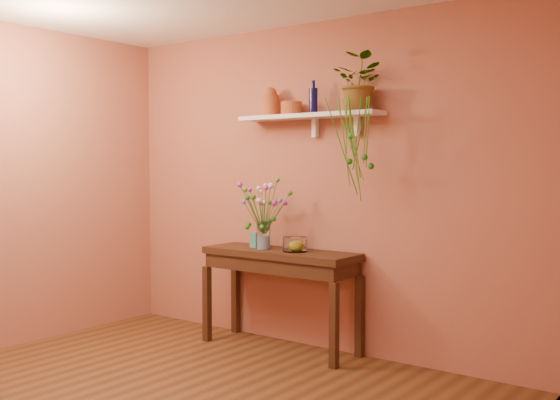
{
  "coord_description": "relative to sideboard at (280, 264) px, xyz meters",
  "views": [
    {
      "loc": [
        3.11,
        -2.58,
        1.52
      ],
      "look_at": [
        0.0,
        1.55,
        1.25
      ],
      "focal_mm": 42.55,
      "sensor_mm": 36.0,
      "label": 1
    }
  ],
  "objects": [
    {
      "name": "room",
      "position": [
        0.16,
        -1.76,
        0.65
      ],
      "size": [
        4.04,
        4.04,
        2.7
      ],
      "color": "brown",
      "rests_on": "ground"
    },
    {
      "name": "sideboard",
      "position": [
        0.0,
        0.0,
        0.0
      ],
      "size": [
        1.36,
        0.44,
        0.82
      ],
      "color": "#372012",
      "rests_on": "ground"
    },
    {
      "name": "wall_shelf",
      "position": [
        0.22,
        0.11,
        1.21
      ],
      "size": [
        1.3,
        0.24,
        0.19
      ],
      "color": "white",
      "rests_on": "room"
    },
    {
      "name": "terracotta_jug",
      "position": [
        -0.19,
        0.12,
        1.35
      ],
      "size": [
        0.16,
        0.16,
        0.24
      ],
      "color": "#BF512F",
      "rests_on": "wall_shelf"
    },
    {
      "name": "terracotta_pot",
      "position": [
        0.05,
        0.09,
        1.29
      ],
      "size": [
        0.19,
        0.19,
        0.11
      ],
      "primitive_type": "cylinder",
      "rotation": [
        0.0,
        0.0,
        -0.1
      ],
      "color": "#BF512F",
      "rests_on": "wall_shelf"
    },
    {
      "name": "blue_bottle",
      "position": [
        0.26,
        0.1,
        1.34
      ],
      "size": [
        0.08,
        0.08,
        0.26
      ],
      "color": "#0D0A39",
      "rests_on": "wall_shelf"
    },
    {
      "name": "spider_plant",
      "position": [
        0.7,
        0.09,
        1.45
      ],
      "size": [
        0.39,
        0.34,
        0.43
      ],
      "primitive_type": "imported",
      "rotation": [
        0.0,
        0.0,
        -0.02
      ],
      "color": "#266E19",
      "rests_on": "wall_shelf"
    },
    {
      "name": "plant_fronds",
      "position": [
        0.75,
        -0.07,
        0.96
      ],
      "size": [
        0.34,
        0.36,
        0.77
      ],
      "color": "#266E19",
      "rests_on": "wall_shelf"
    },
    {
      "name": "glass_vase",
      "position": [
        -0.14,
        -0.04,
        0.22
      ],
      "size": [
        0.11,
        0.11,
        0.24
      ],
      "color": "white",
      "rests_on": "sideboard"
    },
    {
      "name": "bouquet",
      "position": [
        -0.15,
        -0.04,
        0.51
      ],
      "size": [
        0.4,
        0.41,
        0.48
      ],
      "color": "#386B28",
      "rests_on": "glass_vase"
    },
    {
      "name": "glass_bowl",
      "position": [
        0.16,
        -0.01,
        0.17
      ],
      "size": [
        0.2,
        0.2,
        0.12
      ],
      "color": "white",
      "rests_on": "sideboard"
    },
    {
      "name": "lemon",
      "position": [
        0.16,
        0.0,
        0.17
      ],
      "size": [
        0.09,
        0.09,
        0.09
      ],
      "primitive_type": "sphere",
      "color": "gold",
      "rests_on": "glass_bowl"
    },
    {
      "name": "carton",
      "position": [
        -0.27,
        -0.0,
        0.18
      ],
      "size": [
        0.07,
        0.05,
        0.13
      ],
      "primitive_type": "cube",
      "rotation": [
        0.0,
        0.0,
        -0.01
      ],
      "color": "teal",
      "rests_on": "sideboard"
    }
  ]
}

